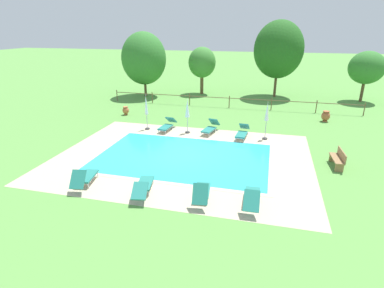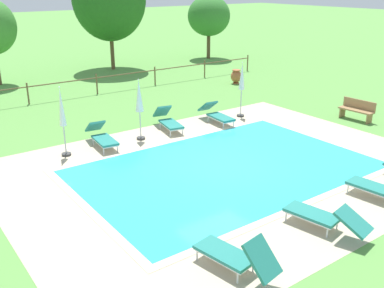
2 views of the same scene
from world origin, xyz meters
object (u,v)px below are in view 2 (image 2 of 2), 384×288
patio_umbrella_closed_row_mid_west (139,100)px  wooden_bench_lawn_side (357,109)px  terracotta_urn_by_tree (236,76)px  sun_lounger_south_near_corner (168,121)px  patio_umbrella_closed_row_west (62,113)px  sun_lounger_south_far (217,114)px  sun_lounger_south_mid (235,255)px  sun_lounger_north_end (323,216)px  patio_umbrella_closed_row_centre (242,81)px  sun_lounger_north_far (382,187)px  sun_lounger_north_near_steps (102,136)px  tree_far_west (209,16)px

patio_umbrella_closed_row_mid_west → wooden_bench_lawn_side: 9.41m
patio_umbrella_closed_row_mid_west → terracotta_urn_by_tree: size_ratio=2.87×
sun_lounger_south_near_corner → patio_umbrella_closed_row_west: patio_umbrella_closed_row_west is taller
sun_lounger_south_far → terracotta_urn_by_tree: sun_lounger_south_far is taller
sun_lounger_south_mid → wooden_bench_lawn_side: bearing=23.6°
sun_lounger_south_near_corner → sun_lounger_north_end: bearing=-97.9°
sun_lounger_south_mid → wooden_bench_lawn_side: sun_lounger_south_mid is taller
sun_lounger_north_end → patio_umbrella_closed_row_centre: 9.59m
sun_lounger_north_far → patio_umbrella_closed_row_centre: bearing=74.7°
patio_umbrella_closed_row_centre → terracotta_urn_by_tree: 6.74m
sun_lounger_north_near_steps → patio_umbrella_closed_row_west: 1.82m
patio_umbrella_closed_row_centre → wooden_bench_lawn_side: patio_umbrella_closed_row_centre is taller
patio_umbrella_closed_row_west → patio_umbrella_closed_row_centre: bearing=-0.4°
sun_lounger_south_mid → terracotta_urn_by_tree: sun_lounger_south_mid is taller
patio_umbrella_closed_row_west → patio_umbrella_closed_row_mid_west: patio_umbrella_closed_row_west is taller
sun_lounger_south_far → patio_umbrella_closed_row_west: size_ratio=0.85×
sun_lounger_south_mid → patio_umbrella_closed_row_west: patio_umbrella_closed_row_west is taller
patio_umbrella_closed_row_mid_west → patio_umbrella_closed_row_west: bearing=178.6°
sun_lounger_north_near_steps → wooden_bench_lawn_side: wooden_bench_lawn_side is taller
sun_lounger_north_near_steps → sun_lounger_south_far: bearing=-2.9°
sun_lounger_south_near_corner → terracotta_urn_by_tree: (7.81, 4.77, 0.05)m
wooden_bench_lawn_side → tree_far_west: bearing=73.8°
sun_lounger_north_far → patio_umbrella_closed_row_mid_west: (-2.81, 8.16, 1.15)m
sun_lounger_south_far → wooden_bench_lawn_side: bearing=-32.2°
sun_lounger_north_far → patio_umbrella_closed_row_west: 10.08m
sun_lounger_south_far → wooden_bench_lawn_side: 6.04m
sun_lounger_north_end → patio_umbrella_closed_row_west: size_ratio=0.88×
tree_far_west → sun_lounger_north_near_steps: bearing=-139.2°
sun_lounger_north_end → sun_lounger_south_near_corner: size_ratio=1.05×
sun_lounger_north_far → patio_umbrella_closed_row_mid_west: patio_umbrella_closed_row_mid_west is taller
patio_umbrella_closed_row_mid_west → tree_far_west: (13.52, 13.12, 1.61)m
sun_lounger_south_near_corner → patio_umbrella_closed_row_centre: 3.79m
sun_lounger_north_near_steps → patio_umbrella_closed_row_centre: bearing=-1.5°
sun_lounger_south_mid → patio_umbrella_closed_row_mid_west: patio_umbrella_closed_row_mid_west is taller
sun_lounger_south_far → sun_lounger_south_mid: bearing=-127.0°
patio_umbrella_closed_row_west → sun_lounger_north_near_steps: bearing=4.9°
patio_umbrella_closed_row_west → tree_far_west: 21.03m
sun_lounger_north_near_steps → sun_lounger_north_far: sun_lounger_north_far is taller
patio_umbrella_closed_row_west → patio_umbrella_closed_row_mid_west: bearing=-1.4°
sun_lounger_south_near_corner → tree_far_west: (12.03, 12.76, 2.78)m
sun_lounger_north_end → wooden_bench_lawn_side: size_ratio=1.40×
sun_lounger_north_far → patio_umbrella_closed_row_centre: patio_umbrella_closed_row_centre is taller
sun_lounger_north_far → sun_lounger_north_end: 2.51m
wooden_bench_lawn_side → tree_far_west: size_ratio=0.33×
sun_lounger_south_near_corner → wooden_bench_lawn_side: size_ratio=1.34×
sun_lounger_south_near_corner → terracotta_urn_by_tree: sun_lounger_south_near_corner is taller
sun_lounger_north_far → tree_far_west: tree_far_west is taller
sun_lounger_north_end → terracotta_urn_by_tree: bearing=56.0°
sun_lounger_north_near_steps → sun_lounger_north_far: 9.39m
sun_lounger_north_end → sun_lounger_south_far: (3.34, 8.14, 0.01)m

